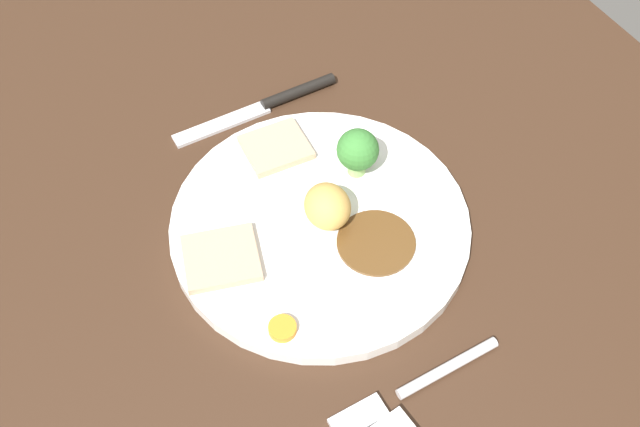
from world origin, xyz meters
The scene contains 10 objects.
dining_table centered at (0.00, 0.00, 1.80)cm, with size 120.00×84.00×3.60cm, color #382316.
dinner_plate centered at (2.10, 2.64, 4.30)cm, with size 27.52×27.52×1.40cm, color white.
gravy_pool centered at (-2.50, -0.59, 5.15)cm, with size 7.08×7.08×0.30cm, color #563819.
meat_slice_main centered at (2.20, 12.34, 5.40)cm, with size 6.45×5.87×0.80cm, color tan.
meat_slice_under centered at (11.68, 2.52, 5.40)cm, with size 6.04×5.46×0.80cm, color tan.
roast_potato_left centered at (1.83, 2.03, 7.01)cm, with size 4.62×4.13×4.02cm, color tan.
carrot_coin_front centered at (-6.43, 10.56, 5.34)cm, with size 2.35×2.35×0.67cm, color orange.
broccoli_floret centered at (5.64, -3.16, 7.93)cm, with size 4.00×4.00×5.10cm.
fork centered at (-15.29, 3.58, 3.99)cm, with size 2.13×15.29×0.90cm.
knife centered at (18.69, -0.13, 4.05)cm, with size 1.98×18.53×1.20cm.
Camera 1 is at (-32.57, 20.74, 58.51)cm, focal length 40.75 mm.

